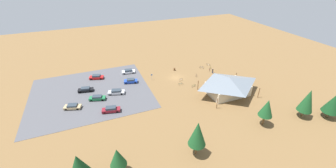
{
  "coord_description": "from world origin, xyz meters",
  "views": [
    {
      "loc": [
        25.99,
        57.36,
        33.79
      ],
      "look_at": [
        4.93,
        4.95,
        1.2
      ],
      "focal_mm": 22.44,
      "sensor_mm": 36.0,
      "label": 1
    }
  ],
  "objects_px": {
    "pine_midwest": "(267,108)",
    "visitor_crossing_yard": "(213,71)",
    "bicycle_green_back_row": "(194,86)",
    "car_maroon_near_entry": "(111,109)",
    "bicycle_blue_edge_south": "(202,67)",
    "bicycle_purple_mid_cluster": "(196,75)",
    "car_silver_back_corner": "(116,92)",
    "car_red_by_curb": "(96,77)",
    "car_white_mid_lot": "(128,71)",
    "bicycle_red_yard_left": "(209,70)",
    "bicycle_yellow_yard_center": "(210,68)",
    "bike_pavilion": "(228,84)",
    "trash_bin": "(174,69)",
    "bicycle_orange_front_row": "(212,76)",
    "pine_east": "(333,103)",
    "bicycle_white_trailside": "(181,80)",
    "car_green_end_stall": "(97,98)",
    "car_blue_aisle_side": "(131,81)",
    "bicycle_silver_near_porch": "(208,65)",
    "lot_sign": "(152,76)",
    "pine_far_west": "(117,157)",
    "car_tan_front_row": "(73,107)",
    "pine_west": "(308,100)",
    "car_black_inner_stall": "(86,90)",
    "pine_center": "(198,134)",
    "pine_far_east": "(79,166)",
    "bicycle_teal_yard_right": "(181,84)"
  },
  "relations": [
    {
      "from": "pine_midwest",
      "to": "visitor_crossing_yard",
      "type": "relative_size",
      "value": 4.0
    },
    {
      "from": "bicycle_green_back_row",
      "to": "car_maroon_near_entry",
      "type": "height_order",
      "value": "car_maroon_near_entry"
    },
    {
      "from": "bicycle_blue_edge_south",
      "to": "pine_midwest",
      "type": "bearing_deg",
      "value": 86.25
    },
    {
      "from": "bicycle_purple_mid_cluster",
      "to": "car_silver_back_corner",
      "type": "relative_size",
      "value": 0.3
    },
    {
      "from": "car_red_by_curb",
      "to": "car_white_mid_lot",
      "type": "bearing_deg",
      "value": -178.9
    },
    {
      "from": "bicycle_red_yard_left",
      "to": "bicycle_yellow_yard_center",
      "type": "distance_m",
      "value": 1.77
    },
    {
      "from": "bike_pavilion",
      "to": "bicycle_purple_mid_cluster",
      "type": "height_order",
      "value": "bike_pavilion"
    },
    {
      "from": "bicycle_purple_mid_cluster",
      "to": "visitor_crossing_yard",
      "type": "relative_size",
      "value": 0.88
    },
    {
      "from": "trash_bin",
      "to": "bicycle_orange_front_row",
      "type": "xyz_separation_m",
      "value": [
        -9.97,
        9.67,
        -0.1
      ]
    },
    {
      "from": "trash_bin",
      "to": "visitor_crossing_yard",
      "type": "relative_size",
      "value": 0.51
    },
    {
      "from": "pine_east",
      "to": "bicycle_purple_mid_cluster",
      "type": "xyz_separation_m",
      "value": [
        19.95,
        -32.04,
        -3.92
      ]
    },
    {
      "from": "pine_east",
      "to": "bicycle_white_trailside",
      "type": "height_order",
      "value": "pine_east"
    },
    {
      "from": "car_green_end_stall",
      "to": "car_blue_aisle_side",
      "type": "distance_m",
      "value": 12.67
    },
    {
      "from": "car_maroon_near_entry",
      "to": "bike_pavilion",
      "type": "bearing_deg",
      "value": 173.68
    },
    {
      "from": "bike_pavilion",
      "to": "bicycle_silver_near_porch",
      "type": "height_order",
      "value": "bike_pavilion"
    },
    {
      "from": "pine_midwest",
      "to": "bicycle_silver_near_porch",
      "type": "distance_m",
      "value": 34.87
    },
    {
      "from": "lot_sign",
      "to": "bicycle_white_trailside",
      "type": "bearing_deg",
      "value": 154.74
    },
    {
      "from": "pine_far_west",
      "to": "car_red_by_curb",
      "type": "distance_m",
      "value": 39.57
    },
    {
      "from": "visitor_crossing_yard",
      "to": "bicycle_silver_near_porch",
      "type": "bearing_deg",
      "value": -108.05
    },
    {
      "from": "car_tan_front_row",
      "to": "car_maroon_near_entry",
      "type": "bearing_deg",
      "value": 150.51
    },
    {
      "from": "bicycle_silver_near_porch",
      "to": "bicycle_blue_edge_south",
      "type": "distance_m",
      "value": 3.76
    },
    {
      "from": "bicycle_silver_near_porch",
      "to": "bicycle_blue_edge_south",
      "type": "relative_size",
      "value": 1.04
    },
    {
      "from": "pine_west",
      "to": "bicycle_white_trailside",
      "type": "relative_size",
      "value": 4.79
    },
    {
      "from": "pine_east",
      "to": "car_maroon_near_entry",
      "type": "distance_m",
      "value": 55.11
    },
    {
      "from": "bicycle_green_back_row",
      "to": "car_black_inner_stall",
      "type": "bearing_deg",
      "value": -16.86
    },
    {
      "from": "pine_east",
      "to": "pine_center",
      "type": "relative_size",
      "value": 0.84
    },
    {
      "from": "trash_bin",
      "to": "bicycle_silver_near_porch",
      "type": "xyz_separation_m",
      "value": [
        -13.65,
        0.91,
        -0.1
      ]
    },
    {
      "from": "bicycle_green_back_row",
      "to": "bicycle_orange_front_row",
      "type": "bearing_deg",
      "value": -159.89
    },
    {
      "from": "bicycle_blue_edge_south",
      "to": "bicycle_red_yard_left",
      "type": "distance_m",
      "value": 3.18
    },
    {
      "from": "pine_far_east",
      "to": "bicycle_purple_mid_cluster",
      "type": "relative_size",
      "value": 4.57
    },
    {
      "from": "lot_sign",
      "to": "pine_midwest",
      "type": "relative_size",
      "value": 0.31
    },
    {
      "from": "pine_far_east",
      "to": "bicycle_teal_yard_right",
      "type": "height_order",
      "value": "pine_far_east"
    },
    {
      "from": "bicycle_red_yard_left",
      "to": "car_tan_front_row",
      "type": "bearing_deg",
      "value": 7.72
    },
    {
      "from": "pine_center",
      "to": "visitor_crossing_yard",
      "type": "xyz_separation_m",
      "value": [
        -22.89,
        -29.88,
        -4.52
      ]
    },
    {
      "from": "pine_far_east",
      "to": "bicycle_blue_edge_south",
      "type": "relative_size",
      "value": 5.18
    },
    {
      "from": "bicycle_silver_near_porch",
      "to": "car_black_inner_stall",
      "type": "height_order",
      "value": "car_black_inner_stall"
    },
    {
      "from": "pine_far_east",
      "to": "bicycle_orange_front_row",
      "type": "height_order",
      "value": "pine_far_east"
    },
    {
      "from": "pine_east",
      "to": "bicycle_yellow_yard_center",
      "type": "height_order",
      "value": "pine_east"
    },
    {
      "from": "bicycle_white_trailside",
      "to": "car_silver_back_corner",
      "type": "relative_size",
      "value": 0.32
    },
    {
      "from": "pine_far_west",
      "to": "bicycle_blue_edge_south",
      "type": "height_order",
      "value": "pine_far_west"
    },
    {
      "from": "lot_sign",
      "to": "pine_far_east",
      "type": "relative_size",
      "value": 0.31
    },
    {
      "from": "lot_sign",
      "to": "bicycle_red_yard_left",
      "type": "relative_size",
      "value": 1.39
    },
    {
      "from": "trash_bin",
      "to": "bike_pavilion",
      "type": "bearing_deg",
      "value": 112.56
    },
    {
      "from": "pine_far_west",
      "to": "pine_east",
      "type": "xyz_separation_m",
      "value": [
        -51.57,
        3.2,
        0.16
      ]
    },
    {
      "from": "pine_center",
      "to": "bicycle_yellow_yard_center",
      "type": "xyz_separation_m",
      "value": [
        -24.14,
        -33.3,
        -5.06
      ]
    },
    {
      "from": "pine_east",
      "to": "car_green_end_stall",
      "type": "xyz_separation_m",
      "value": [
        52.97,
        -29.57,
        -3.58
      ]
    },
    {
      "from": "bicycle_silver_near_porch",
      "to": "car_silver_back_corner",
      "type": "xyz_separation_m",
      "value": [
        35.94,
        7.22,
        0.37
      ]
    },
    {
      "from": "bike_pavilion",
      "to": "lot_sign",
      "type": "bearing_deg",
      "value": -41.83
    },
    {
      "from": "bicycle_blue_edge_south",
      "to": "bicycle_yellow_yard_center",
      "type": "xyz_separation_m",
      "value": [
        -2.81,
        1.47,
        0.01
      ]
    },
    {
      "from": "bicycle_teal_yard_right",
      "to": "car_black_inner_stall",
      "type": "relative_size",
      "value": 0.37
    }
  ]
}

